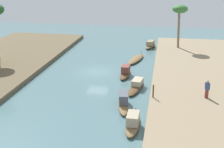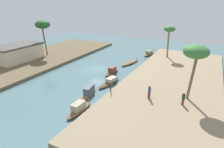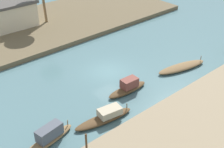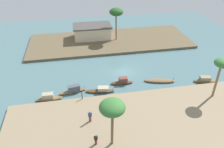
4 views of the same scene
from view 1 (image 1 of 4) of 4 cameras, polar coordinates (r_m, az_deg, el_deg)
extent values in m
plane|color=slate|center=(37.47, -2.74, 0.45)|extent=(64.70, 64.70, 0.00)
cube|color=#937F60|center=(36.98, 18.22, -0.35)|extent=(37.59, 13.49, 0.52)
ellipsoid|color=brown|center=(42.06, 4.52, 2.80)|extent=(5.49, 2.36, 0.44)
cylinder|color=brown|center=(44.12, 5.48, 4.08)|extent=(0.07, 0.07, 0.44)
ellipsoid|color=brown|center=(35.86, 2.50, -0.05)|extent=(3.99, 1.21, 0.43)
cube|color=brown|center=(35.87, 2.57, 0.97)|extent=(1.49, 0.94, 0.78)
ellipsoid|color=brown|center=(31.96, 4.50, -2.55)|extent=(4.88, 1.80, 0.40)
cube|color=tan|center=(32.28, 4.77, -1.43)|extent=(1.88, 1.24, 0.55)
cylinder|color=brown|center=(33.74, 5.42, -0.71)|extent=(0.07, 0.07, 0.44)
ellipsoid|color=brown|center=(24.61, 3.92, -9.41)|extent=(4.09, 1.11, 0.42)
cube|color=tan|center=(24.24, 3.93, -8.26)|extent=(1.66, 0.93, 0.79)
cylinder|color=brown|center=(26.02, 4.42, -6.76)|extent=(0.07, 0.07, 0.48)
ellipsoid|color=brown|center=(49.44, 7.18, 5.20)|extent=(4.13, 1.95, 0.49)
cube|color=gray|center=(49.23, 7.18, 5.81)|extent=(1.92, 1.32, 0.63)
ellipsoid|color=brown|center=(27.99, 2.13, -5.76)|extent=(4.54, 1.65, 0.38)
cube|color=#4C515B|center=(28.01, 2.13, -4.34)|extent=(2.00, 1.10, 0.87)
cylinder|color=brown|center=(29.63, 2.05, -3.50)|extent=(0.07, 0.07, 0.47)
cylinder|color=brown|center=(29.80, 17.24, -3.51)|extent=(0.45, 0.45, 0.83)
cube|color=#33477A|center=(29.53, 17.38, -2.18)|extent=(0.51, 0.44, 0.66)
sphere|color=#9E7556|center=(29.38, 17.46, -1.38)|extent=(0.22, 0.22, 0.22)
cylinder|color=#4C3823|center=(28.74, 7.70, -3.18)|extent=(0.14, 0.14, 1.25)
cylinder|color=#7F6647|center=(47.57, 12.32, 8.02)|extent=(0.34, 0.51, 5.38)
ellipsoid|color=#387533|center=(47.10, 12.59, 11.76)|extent=(2.27, 2.27, 1.25)
camera|label=2|loc=(12.01, 64.54, 7.78)|focal=30.23mm
camera|label=3|loc=(21.75, 45.45, 22.17)|focal=49.73mm
camera|label=4|loc=(38.15, 60.00, 25.66)|focal=35.02mm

